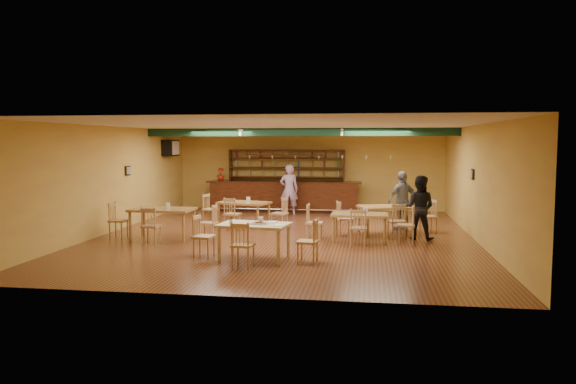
% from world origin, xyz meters
% --- Properties ---
extents(floor, '(12.00, 12.00, 0.00)m').
position_xyz_m(floor, '(0.00, 0.00, 0.00)').
color(floor, '#532917').
rests_on(floor, ground).
extents(ceiling_beam, '(10.00, 0.30, 0.25)m').
position_xyz_m(ceiling_beam, '(0.00, 2.80, 2.87)').
color(ceiling_beam, black).
rests_on(ceiling_beam, ceiling).
extents(track_rail_left, '(0.05, 2.50, 0.05)m').
position_xyz_m(track_rail_left, '(-1.80, 3.40, 2.94)').
color(track_rail_left, white).
rests_on(track_rail_left, ceiling).
extents(track_rail_right, '(0.05, 2.50, 0.05)m').
position_xyz_m(track_rail_right, '(1.40, 3.40, 2.94)').
color(track_rail_right, white).
rests_on(track_rail_right, ceiling).
extents(ac_unit, '(0.34, 0.70, 0.48)m').
position_xyz_m(ac_unit, '(-4.80, 4.20, 2.35)').
color(ac_unit, white).
rests_on(ac_unit, wall_left).
extents(picture_left, '(0.04, 0.34, 0.28)m').
position_xyz_m(picture_left, '(-4.97, 1.00, 1.70)').
color(picture_left, black).
rests_on(picture_left, wall_left).
extents(picture_right, '(0.04, 0.34, 0.28)m').
position_xyz_m(picture_right, '(4.97, 0.50, 1.70)').
color(picture_right, black).
rests_on(picture_right, wall_right).
extents(bar_counter, '(5.67, 0.85, 1.13)m').
position_xyz_m(bar_counter, '(-0.84, 5.15, 0.56)').
color(bar_counter, black).
rests_on(bar_counter, ground).
extents(back_bar_hutch, '(4.38, 0.40, 2.28)m').
position_xyz_m(back_bar_hutch, '(-0.84, 5.78, 1.14)').
color(back_bar_hutch, black).
rests_on(back_bar_hutch, ground).
extents(poinsettia, '(0.35, 0.35, 0.48)m').
position_xyz_m(poinsettia, '(-3.22, 5.15, 1.37)').
color(poinsettia, '#AC250F').
rests_on(poinsettia, bar_counter).
extents(dining_table_a, '(1.68, 1.28, 0.74)m').
position_xyz_m(dining_table_a, '(-1.51, 1.55, 0.37)').
color(dining_table_a, olive).
rests_on(dining_table_a, ground).
extents(dining_table_b, '(1.77, 1.37, 0.78)m').
position_xyz_m(dining_table_b, '(2.76, 0.77, 0.39)').
color(dining_table_b, olive).
rests_on(dining_table_b, ground).
extents(dining_table_c, '(1.64, 1.01, 0.81)m').
position_xyz_m(dining_table_c, '(-3.15, -0.93, 0.40)').
color(dining_table_c, olive).
rests_on(dining_table_c, ground).
extents(dining_table_d, '(1.47, 0.91, 0.72)m').
position_xyz_m(dining_table_d, '(2.01, -0.55, 0.36)').
color(dining_table_d, olive).
rests_on(dining_table_d, ground).
extents(near_table, '(1.58, 1.12, 0.79)m').
position_xyz_m(near_table, '(-0.21, -3.12, 0.40)').
color(near_table, tan).
rests_on(near_table, ground).
extents(pizza_tray, '(0.43, 0.43, 0.01)m').
position_xyz_m(pizza_tray, '(-0.11, -3.12, 0.80)').
color(pizza_tray, silver).
rests_on(pizza_tray, near_table).
extents(parmesan_shaker, '(0.08, 0.08, 0.11)m').
position_xyz_m(parmesan_shaker, '(-0.69, -3.28, 0.85)').
color(parmesan_shaker, '#EAE5C6').
rests_on(parmesan_shaker, near_table).
extents(napkin_stack, '(0.24, 0.21, 0.03)m').
position_xyz_m(napkin_stack, '(0.15, -2.91, 0.81)').
color(napkin_stack, white).
rests_on(napkin_stack, near_table).
extents(pizza_server, '(0.33, 0.17, 0.00)m').
position_xyz_m(pizza_server, '(0.05, -3.07, 0.81)').
color(pizza_server, silver).
rests_on(pizza_server, pizza_tray).
extents(side_plate, '(0.24, 0.24, 0.01)m').
position_xyz_m(side_plate, '(0.37, -3.33, 0.80)').
color(side_plate, white).
rests_on(side_plate, near_table).
extents(patron_bar, '(0.71, 0.53, 1.77)m').
position_xyz_m(patron_bar, '(-0.53, 4.33, 0.89)').
color(patron_bar, '#9D52B1').
rests_on(patron_bar, ground).
extents(patron_right_a, '(0.98, 0.87, 1.69)m').
position_xyz_m(patron_right_a, '(3.56, -0.03, 0.84)').
color(patron_right_a, black).
rests_on(patron_right_a, ground).
extents(patron_right_b, '(1.07, 0.92, 1.72)m').
position_xyz_m(patron_right_b, '(3.21, 1.45, 0.86)').
color(patron_right_b, slate).
rests_on(patron_right_b, ground).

